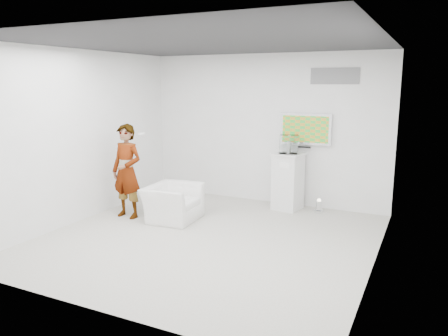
{
  "coord_description": "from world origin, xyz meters",
  "views": [
    {
      "loc": [
        3.09,
        -5.81,
        2.44
      ],
      "look_at": [
        -0.01,
        0.6,
        1.03
      ],
      "focal_mm": 35.0,
      "sensor_mm": 36.0,
      "label": 1
    }
  ],
  "objects_px": {
    "tv": "(306,129)",
    "person": "(127,171)",
    "floor_uplight": "(319,206)",
    "armchair": "(173,203)",
    "pedestal": "(288,181)"
  },
  "relations": [
    {
      "from": "pedestal",
      "to": "floor_uplight",
      "type": "height_order",
      "value": "pedestal"
    },
    {
      "from": "tv",
      "to": "person",
      "type": "relative_size",
      "value": 0.59
    },
    {
      "from": "person",
      "to": "armchair",
      "type": "height_order",
      "value": "person"
    },
    {
      "from": "tv",
      "to": "floor_uplight",
      "type": "relative_size",
      "value": 3.84
    },
    {
      "from": "person",
      "to": "floor_uplight",
      "type": "distance_m",
      "value": 3.64
    },
    {
      "from": "pedestal",
      "to": "armchair",
      "type": "bearing_deg",
      "value": -136.61
    },
    {
      "from": "tv",
      "to": "pedestal",
      "type": "height_order",
      "value": "tv"
    },
    {
      "from": "armchair",
      "to": "tv",
      "type": "bearing_deg",
      "value": -49.26
    },
    {
      "from": "person",
      "to": "pedestal",
      "type": "bearing_deg",
      "value": 38.92
    },
    {
      "from": "person",
      "to": "tv",
      "type": "bearing_deg",
      "value": 40.82
    },
    {
      "from": "armchair",
      "to": "floor_uplight",
      "type": "xyz_separation_m",
      "value": [
        2.27,
        1.56,
        -0.18
      ]
    },
    {
      "from": "armchair",
      "to": "floor_uplight",
      "type": "bearing_deg",
      "value": -59.54
    },
    {
      "from": "person",
      "to": "armchair",
      "type": "bearing_deg",
      "value": 17.7
    },
    {
      "from": "tv",
      "to": "floor_uplight",
      "type": "distance_m",
      "value": 1.5
    },
    {
      "from": "floor_uplight",
      "to": "armchair",
      "type": "bearing_deg",
      "value": -145.55
    }
  ]
}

